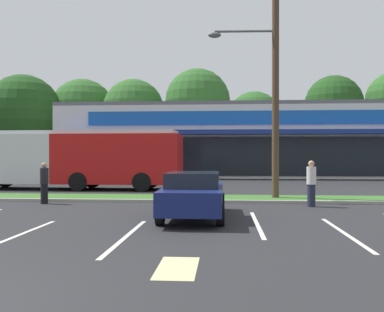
# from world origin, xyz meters

# --- Properties ---
(grass_median) EXTENTS (56.00, 2.20, 0.12)m
(grass_median) POSITION_xyz_m (0.00, 14.00, 0.06)
(grass_median) COLOR #386B28
(grass_median) RESTS_ON ground_plane
(curb_lip) EXTENTS (56.00, 0.24, 0.12)m
(curb_lip) POSITION_xyz_m (0.00, 12.78, 0.06)
(curb_lip) COLOR #99968C
(curb_lip) RESTS_ON ground_plane
(parking_stripe_1) EXTENTS (0.12, 4.80, 0.01)m
(parking_stripe_1) POSITION_xyz_m (-0.89, 5.14, 0.00)
(parking_stripe_1) COLOR silver
(parking_stripe_1) RESTS_ON ground_plane
(parking_stripe_2) EXTENTS (0.12, 4.80, 0.01)m
(parking_stripe_2) POSITION_xyz_m (1.77, 5.36, 0.00)
(parking_stripe_2) COLOR silver
(parking_stripe_2) RESTS_ON ground_plane
(parking_stripe_3) EXTENTS (0.12, 4.80, 0.01)m
(parking_stripe_3) POSITION_xyz_m (5.05, 7.54, 0.00)
(parking_stripe_3) COLOR silver
(parking_stripe_3) RESTS_ON ground_plane
(parking_stripe_4) EXTENTS (0.12, 4.80, 0.01)m
(parking_stripe_4) POSITION_xyz_m (7.13, 6.19, 0.00)
(parking_stripe_4) COLOR silver
(parking_stripe_4) RESTS_ON ground_plane
(lot_arrow) EXTENTS (0.70, 1.60, 0.01)m
(lot_arrow) POSITION_xyz_m (3.31, 2.52, 0.00)
(lot_arrow) COLOR beige
(lot_arrow) RESTS_ON ground_plane
(storefront_building) EXTENTS (30.17, 11.65, 6.19)m
(storefront_building) POSITION_xyz_m (5.27, 35.15, 3.10)
(storefront_building) COLOR silver
(storefront_building) RESTS_ON ground_plane
(tree_far_left) EXTENTS (8.19, 8.19, 10.71)m
(tree_far_left) POSITION_xyz_m (-18.02, 42.54, 6.61)
(tree_far_left) COLOR #473323
(tree_far_left) RESTS_ON ground_plane
(tree_left) EXTENTS (7.50, 7.50, 10.68)m
(tree_left) POSITION_xyz_m (-12.36, 45.68, 6.92)
(tree_left) COLOR #473323
(tree_left) RESTS_ON ground_plane
(tree_mid_left) EXTENTS (6.85, 6.85, 10.36)m
(tree_mid_left) POSITION_xyz_m (-6.07, 44.26, 6.92)
(tree_mid_left) COLOR #473323
(tree_mid_left) RESTS_ON ground_plane
(tree_mid) EXTENTS (7.07, 7.07, 11.24)m
(tree_mid) POSITION_xyz_m (1.22, 43.23, 7.69)
(tree_mid) COLOR #473323
(tree_mid) RESTS_ON ground_plane
(tree_mid_right) EXTENTS (6.13, 6.13, 8.99)m
(tree_mid_right) POSITION_xyz_m (7.50, 45.33, 5.92)
(tree_mid_right) COLOR #473323
(tree_mid_right) RESTS_ON ground_plane
(tree_right) EXTENTS (6.21, 6.21, 10.43)m
(tree_right) POSITION_xyz_m (15.94, 43.90, 7.31)
(tree_right) COLOR #473323
(tree_right) RESTS_ON ground_plane
(utility_pole) EXTENTS (3.03, 2.40, 10.04)m
(utility_pole) POSITION_xyz_m (6.16, 14.00, 5.37)
(utility_pole) COLOR #4C3826
(utility_pole) RESTS_ON ground_plane
(city_bus) EXTENTS (12.62, 2.95, 3.25)m
(city_bus) POSITION_xyz_m (-4.52, 19.11, 1.77)
(city_bus) COLOR #B71414
(city_bus) RESTS_ON ground_plane
(car_0) EXTENTS (4.66, 1.97, 1.54)m
(car_0) POSITION_xyz_m (-10.44, 24.79, 0.79)
(car_0) COLOR navy
(car_0) RESTS_ON ground_plane
(car_1) EXTENTS (1.90, 4.79, 1.43)m
(car_1) POSITION_xyz_m (3.18, 8.50, 0.75)
(car_1) COLOR navy
(car_1) RESTS_ON ground_plane
(car_2) EXTENTS (4.32, 1.97, 1.50)m
(car_2) POSITION_xyz_m (-4.01, 25.02, 0.77)
(car_2) COLOR maroon
(car_2) RESTS_ON ground_plane
(pedestrian_near_bench) EXTENTS (0.33, 0.33, 1.64)m
(pedestrian_near_bench) POSITION_xyz_m (-3.01, 12.00, 0.83)
(pedestrian_near_bench) COLOR black
(pedestrian_near_bench) RESTS_ON ground_plane
(pedestrian_by_pole) EXTENTS (0.35, 0.35, 1.73)m
(pedestrian_by_pole) POSITION_xyz_m (7.39, 11.76, 0.87)
(pedestrian_by_pole) COLOR #1E2338
(pedestrian_by_pole) RESTS_ON ground_plane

